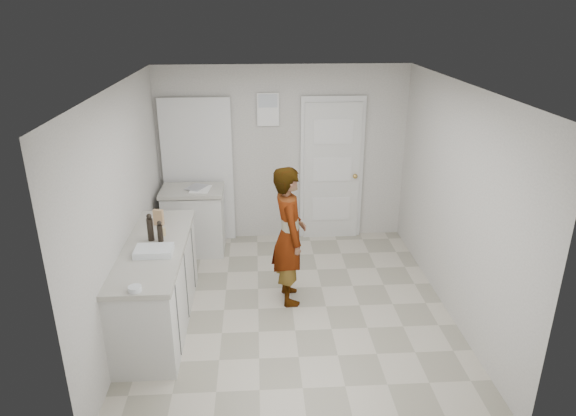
{
  "coord_description": "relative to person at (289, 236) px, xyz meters",
  "views": [
    {
      "loc": [
        -0.36,
        -5.03,
        3.22
      ],
      "look_at": [
        -0.02,
        0.4,
        1.07
      ],
      "focal_mm": 32.0,
      "sensor_mm": 36.0,
      "label": 1
    }
  ],
  "objects": [
    {
      "name": "side_counter",
      "position": [
        -1.23,
        1.34,
        -0.38
      ],
      "size": [
        0.84,
        0.61,
        0.93
      ],
      "color": "silver",
      "rests_on": "ground"
    },
    {
      "name": "ground",
      "position": [
        0.02,
        -0.21,
        -0.81
      ],
      "size": [
        4.0,
        4.0,
        0.0
      ],
      "primitive_type": "plane",
      "color": "gray",
      "rests_on": "ground"
    },
    {
      "name": "oil_cruet_a",
      "position": [
        -1.36,
        -0.3,
        0.23
      ],
      "size": [
        0.06,
        0.06,
        0.23
      ],
      "color": "black",
      "rests_on": "main_counter"
    },
    {
      "name": "room_shell",
      "position": [
        -0.15,
        1.74,
        0.21
      ],
      "size": [
        4.0,
        4.0,
        4.0
      ],
      "color": "#ACA8A2",
      "rests_on": "ground"
    },
    {
      "name": "oil_cruet_b",
      "position": [
        -1.47,
        -0.27,
        0.26
      ],
      "size": [
        0.07,
        0.07,
        0.3
      ],
      "color": "black",
      "rests_on": "main_counter"
    },
    {
      "name": "main_counter",
      "position": [
        -1.43,
        -0.41,
        -0.38
      ],
      "size": [
        0.64,
        1.96,
        0.93
      ],
      "color": "silver",
      "rests_on": "ground"
    },
    {
      "name": "egg_bowl",
      "position": [
        -1.42,
        -1.31,
        0.14
      ],
      "size": [
        0.12,
        0.12,
        0.04
      ],
      "color": "silver",
      "rests_on": "main_counter"
    },
    {
      "name": "spice_jar",
      "position": [
        -1.36,
        -0.16,
        0.16
      ],
      "size": [
        0.06,
        0.06,
        0.08
      ],
      "primitive_type": "cylinder",
      "color": "tan",
      "rests_on": "main_counter"
    },
    {
      "name": "person",
      "position": [
        0.0,
        0.0,
        0.0
      ],
      "size": [
        0.45,
        0.63,
        1.62
      ],
      "primitive_type": "imported",
      "rotation": [
        0.0,
        0.0,
        1.68
      ],
      "color": "silver",
      "rests_on": "ground"
    },
    {
      "name": "cake_mix_box",
      "position": [
        -1.46,
        0.14,
        0.2
      ],
      "size": [
        0.12,
        0.07,
        0.18
      ],
      "primitive_type": "cube",
      "rotation": [
        0.0,
        0.0,
        -0.24
      ],
      "color": "#A87D54",
      "rests_on": "main_counter"
    },
    {
      "name": "papers",
      "position": [
        -1.11,
        1.31,
        0.12
      ],
      "size": [
        0.29,
        0.35,
        0.01
      ],
      "primitive_type": "cube",
      "rotation": [
        0.0,
        0.0,
        -0.12
      ],
      "color": "white",
      "rests_on": "side_counter"
    },
    {
      "name": "baking_dish",
      "position": [
        -1.38,
        -0.6,
        0.14
      ],
      "size": [
        0.37,
        0.27,
        0.07
      ],
      "rotation": [
        0.0,
        0.0,
        0.01
      ],
      "color": "silver",
      "rests_on": "main_counter"
    }
  ]
}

